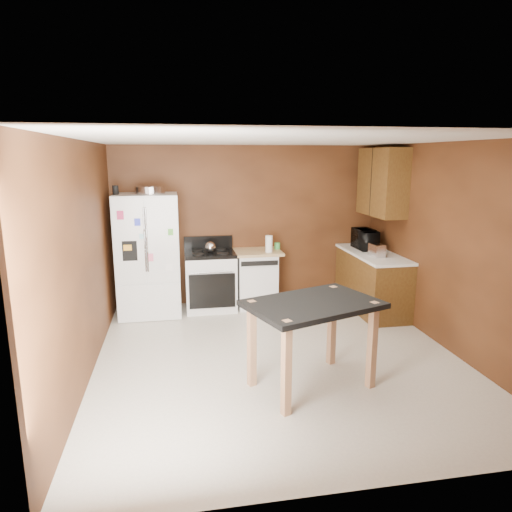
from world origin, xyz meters
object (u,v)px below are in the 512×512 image
object	(u,v)px
green_canister	(277,246)
refrigerator	(148,255)
paper_towel	(269,244)
toaster	(377,250)
pen_cup	(116,190)
roasting_pan	(150,190)
kettle	(210,247)
gas_range	(210,280)
dishwasher	(256,278)
microwave	(365,240)
island	(313,315)

from	to	relation	value
green_canister	refrigerator	size ratio (longest dim) A/B	0.05
paper_towel	green_canister	distance (m)	0.29
toaster	paper_towel	bearing A→B (deg)	153.40
pen_cup	refrigerator	world-z (taller)	pen_cup
roasting_pan	green_canister	world-z (taller)	roasting_pan
kettle	green_canister	world-z (taller)	kettle
toaster	gas_range	distance (m)	2.54
kettle	dishwasher	size ratio (longest dim) A/B	0.19
pen_cup	kettle	size ratio (longest dim) A/B	0.76
microwave	island	world-z (taller)	microwave
paper_towel	green_canister	size ratio (longest dim) A/B	2.57
roasting_pan	toaster	xyz separation A→B (m)	(3.21, -0.67, -0.86)
kettle	toaster	world-z (taller)	toaster
refrigerator	kettle	bearing A→B (deg)	1.45
dishwasher	island	size ratio (longest dim) A/B	0.60
pen_cup	island	xyz separation A→B (m)	(2.13, -2.53, -1.09)
microwave	dishwasher	xyz separation A→B (m)	(-1.72, 0.19, -0.59)
gas_range	toaster	bearing A→B (deg)	-17.11
toaster	green_canister	bearing A→B (deg)	143.48
kettle	toaster	xyz separation A→B (m)	(2.37, -0.69, 0.01)
pen_cup	paper_towel	size ratio (longest dim) A/B	0.51
paper_towel	toaster	bearing A→B (deg)	-22.99
kettle	toaster	distance (m)	2.47
refrigerator	gas_range	distance (m)	1.01
green_canister	microwave	distance (m)	1.39
pen_cup	microwave	size ratio (longest dim) A/B	0.25
island	pen_cup	bearing A→B (deg)	130.10
dishwasher	island	xyz separation A→B (m)	(0.10, -2.68, 0.32)
paper_towel	refrigerator	world-z (taller)	refrigerator
green_canister	dishwasher	bearing A→B (deg)	-166.83
gas_range	paper_towel	bearing A→B (deg)	-6.68
paper_towel	island	distance (m)	2.56
toaster	gas_range	size ratio (longest dim) A/B	0.23
pen_cup	dishwasher	xyz separation A→B (m)	(2.03, 0.15, -1.41)
refrigerator	dishwasher	xyz separation A→B (m)	(1.63, 0.09, -0.45)
toaster	gas_range	bearing A→B (deg)	159.27
green_canister	island	xyz separation A→B (m)	(-0.26, -2.76, -0.16)
pen_cup	green_canister	bearing A→B (deg)	5.52
toaster	dishwasher	world-z (taller)	toaster
gas_range	island	xyz separation A→B (m)	(0.82, -2.65, 0.31)
dishwasher	island	bearing A→B (deg)	-87.87
pen_cup	green_canister	world-z (taller)	pen_cup
dishwasher	green_canister	bearing A→B (deg)	13.17
toaster	refrigerator	distance (m)	3.35
toaster	gas_range	world-z (taller)	gas_range
refrigerator	island	xyz separation A→B (m)	(1.73, -2.59, -0.13)
green_canister	refrigerator	bearing A→B (deg)	-175.15
pen_cup	paper_towel	bearing A→B (deg)	0.45
refrigerator	green_canister	bearing A→B (deg)	4.85
kettle	paper_towel	distance (m)	0.90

